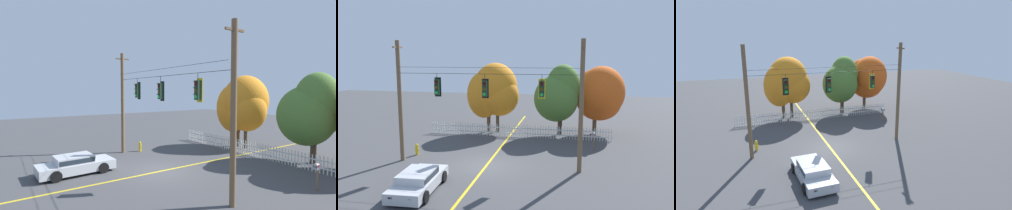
# 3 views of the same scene
# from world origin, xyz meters

# --- Properties ---
(ground) EXTENTS (80.00, 80.00, 0.00)m
(ground) POSITION_xyz_m (0.00, 0.00, 0.00)
(ground) COLOR #424244
(lane_centerline_stripe) EXTENTS (0.16, 36.00, 0.01)m
(lane_centerline_stripe) POSITION_xyz_m (0.00, 0.00, 0.00)
(lane_centerline_stripe) COLOR gold
(lane_centerline_stripe) RESTS_ON ground
(signal_support_span) EXTENTS (12.04, 1.10, 8.06)m
(signal_support_span) POSITION_xyz_m (0.00, -0.00, 4.11)
(signal_support_span) COLOR brown
(signal_support_span) RESTS_ON ground
(traffic_signal_westbound_side) EXTENTS (0.43, 0.38, 1.51)m
(traffic_signal_westbound_side) POSITION_xyz_m (-3.21, 0.01, 5.07)
(traffic_signal_westbound_side) COLOR black
(traffic_signal_northbound_primary) EXTENTS (0.43, 0.38, 1.53)m
(traffic_signal_northbound_primary) POSITION_xyz_m (-0.04, 0.01, 5.03)
(traffic_signal_northbound_primary) COLOR black
(traffic_signal_eastbound_side) EXTENTS (0.43, 0.38, 1.48)m
(traffic_signal_eastbound_side) POSITION_xyz_m (3.52, 0.01, 5.08)
(traffic_signal_eastbound_side) COLOR black
(white_picket_fence) EXTENTS (15.88, 0.06, 1.08)m
(white_picket_fence) POSITION_xyz_m (0.73, 7.91, 0.55)
(white_picket_fence) COLOR silver
(white_picket_fence) RESTS_ON ground
(autumn_maple_near_fence) EXTENTS (4.11, 3.41, 5.63)m
(autumn_maple_near_fence) POSITION_xyz_m (-2.27, 9.65, 3.58)
(autumn_maple_near_fence) COLOR brown
(autumn_maple_near_fence) RESTS_ON ground
(autumn_maple_mid) EXTENTS (4.27, 3.86, 6.41)m
(autumn_maple_mid) POSITION_xyz_m (-1.57, 9.74, 3.97)
(autumn_maple_mid) COLOR #473828
(autumn_maple_mid) RESTS_ON ground
(autumn_oak_far_east) EXTENTS (4.06, 3.91, 6.32)m
(autumn_oak_far_east) POSITION_xyz_m (4.24, 9.65, 3.65)
(autumn_oak_far_east) COLOR #473828
(autumn_oak_far_east) RESTS_ON ground
(parked_car) EXTENTS (2.15, 4.53, 1.15)m
(parked_car) POSITION_xyz_m (-2.45, -4.60, 0.61)
(parked_car) COLOR #B7BABF
(parked_car) RESTS_ON ground
(fire_hydrant) EXTENTS (0.38, 0.22, 0.82)m
(fire_hydrant) POSITION_xyz_m (-5.50, 1.35, 0.40)
(fire_hydrant) COLOR gold
(fire_hydrant) RESTS_ON ground
(roadside_mailbox) EXTENTS (0.25, 0.44, 1.41)m
(roadside_mailbox) POSITION_xyz_m (7.01, 4.92, 1.15)
(roadside_mailbox) COLOR brown
(roadside_mailbox) RESTS_ON ground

